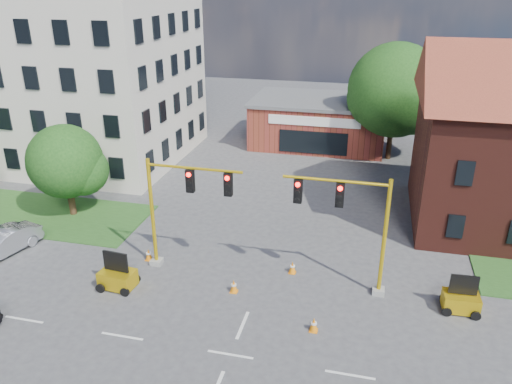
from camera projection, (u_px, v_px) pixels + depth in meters
ground at (230, 355)px, 21.05m from camera, size 120.00×120.00×0.00m
office_block at (68, 35)px, 40.80m from camera, size 18.40×15.40×20.60m
brick_shop at (319, 121)px, 46.94m from camera, size 12.40×8.40×4.30m
tree_large at (400, 93)px, 41.44m from camera, size 8.25×7.85×9.93m
tree_nw_front at (70, 164)px, 32.01m from camera, size 5.02×4.78×6.18m
signal_mast_west at (180, 203)px, 25.78m from camera, size 5.30×0.60×6.20m
signal_mast_east at (351, 221)px, 23.91m from camera, size 5.30×0.60×6.20m
trailer_west at (118, 277)px, 25.36m from camera, size 1.83×1.30×1.98m
trailer_east at (461, 300)px, 23.60m from camera, size 1.69×1.17×1.87m
cone_a at (149, 255)px, 27.97m from camera, size 0.40×0.40×0.70m
cone_b at (234, 286)px, 25.11m from camera, size 0.40×0.40×0.70m
cone_c at (314, 325)px, 22.34m from camera, size 0.40×0.40×0.70m
cone_d at (292, 267)px, 26.74m from camera, size 0.40×0.40×0.70m
pickup_white at (473, 231)px, 29.83m from camera, size 4.97×2.35×1.37m
sedan_silver_front at (3, 242)px, 28.46m from camera, size 2.56×4.63×1.44m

